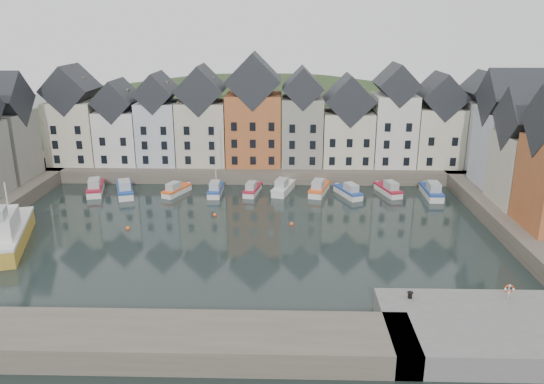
{
  "coord_description": "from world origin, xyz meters",
  "views": [
    {
      "loc": [
        5.18,
        -56.66,
        24.09
      ],
      "look_at": [
        3.53,
        6.0,
        3.99
      ],
      "focal_mm": 35.0,
      "sensor_mm": 36.0,
      "label": 1
    }
  ],
  "objects_px": {
    "large_vessel": "(6,234)",
    "mooring_bollard": "(410,295)",
    "life_ring_post": "(509,289)",
    "boat_d": "(216,189)",
    "boat_a": "(95,188)"
  },
  "relations": [
    {
      "from": "mooring_bollard",
      "to": "life_ring_post",
      "type": "xyz_separation_m",
      "value": [
        8.21,
        0.17,
        0.55
      ]
    },
    {
      "from": "mooring_bollard",
      "to": "life_ring_post",
      "type": "distance_m",
      "value": 8.23
    },
    {
      "from": "boat_a",
      "to": "boat_d",
      "type": "xyz_separation_m",
      "value": [
        17.87,
        -0.12,
        -0.02
      ]
    },
    {
      "from": "large_vessel",
      "to": "life_ring_post",
      "type": "height_order",
      "value": "large_vessel"
    },
    {
      "from": "boat_d",
      "to": "large_vessel",
      "type": "distance_m",
      "value": 28.89
    },
    {
      "from": "large_vessel",
      "to": "mooring_bollard",
      "type": "bearing_deg",
      "value": -35.47
    },
    {
      "from": "boat_d",
      "to": "large_vessel",
      "type": "height_order",
      "value": "boat_d"
    },
    {
      "from": "boat_d",
      "to": "mooring_bollard",
      "type": "distance_m",
      "value": 39.82
    },
    {
      "from": "boat_d",
      "to": "life_ring_post",
      "type": "relative_size",
      "value": 8.86
    },
    {
      "from": "large_vessel",
      "to": "mooring_bollard",
      "type": "height_order",
      "value": "large_vessel"
    },
    {
      "from": "large_vessel",
      "to": "boat_d",
      "type": "bearing_deg",
      "value": 26.94
    },
    {
      "from": "life_ring_post",
      "to": "boat_a",
      "type": "bearing_deg",
      "value": 144.12
    },
    {
      "from": "boat_a",
      "to": "life_ring_post",
      "type": "xyz_separation_m",
      "value": [
        46.85,
        -33.89,
        2.09
      ]
    },
    {
      "from": "boat_d",
      "to": "large_vessel",
      "type": "bearing_deg",
      "value": -135.84
    },
    {
      "from": "boat_a",
      "to": "life_ring_post",
      "type": "distance_m",
      "value": 57.86
    }
  ]
}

